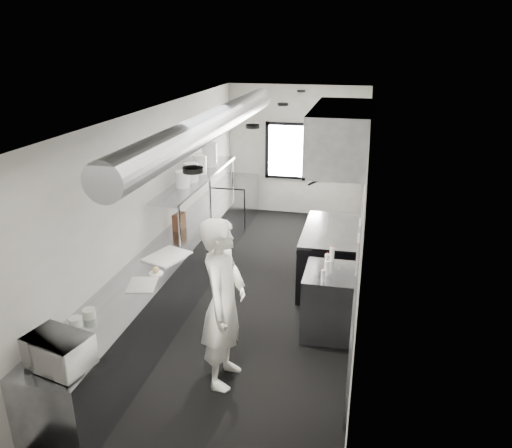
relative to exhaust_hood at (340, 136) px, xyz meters
The scene contains 35 objects.
floor 2.72m from the exhaust_hood, 147.45° to the right, with size 3.00×8.00×0.01m, color black.
ceiling 1.36m from the exhaust_hood, 147.45° to the right, with size 3.00×8.00×0.01m, color beige.
wall_back 3.62m from the exhaust_hood, 108.38° to the left, with size 3.00×0.02×2.80m, color beige.
wall_front 4.93m from the exhaust_hood, 103.13° to the right, with size 3.00×0.02×2.80m, color beige.
wall_left 2.87m from the exhaust_hood, 164.91° to the right, with size 0.02×8.00×2.80m, color beige.
wall_right 1.28m from the exhaust_hood, 60.05° to the right, with size 0.02×8.00×2.80m, color beige.
wall_cladding 1.92m from the exhaust_hood, 46.22° to the right, with size 0.03×5.50×1.10m, color gray.
hvac_duct 1.83m from the exhaust_hood, behind, with size 0.40×0.40×6.40m, color gray.
service_window 3.58m from the exhaust_hood, 108.57° to the left, with size 1.36×0.05×1.25m.
exhaust_hood is the anchor object (origin of this frame).
prep_counter 3.20m from the exhaust_hood, 151.89° to the right, with size 0.70×6.00×0.90m, color gray.
pass_shelf 2.46m from the exhaust_hood, behind, with size 0.45×3.00×0.68m.
range 1.92m from the exhaust_hood, behind, with size 0.88×1.60×0.94m.
bottle_station 2.39m from the exhaust_hood, 87.82° to the right, with size 0.65×0.80×0.90m, color gray.
far_work_table 3.88m from the exhaust_hood, 131.94° to the left, with size 0.70×1.20×0.90m, color gray.
notice_sheet_a 2.09m from the exhaust_hood, 78.88° to the right, with size 0.02×0.28×0.38m, color beige.
notice_sheet_b 2.43m from the exhaust_hood, 80.58° to the right, with size 0.02×0.28×0.38m, color beige.
line_cook 3.14m from the exhaust_hood, 111.03° to the right, with size 0.72×0.47×1.98m, color white.
microwave 4.66m from the exhaust_hood, 119.38° to the right, with size 0.52×0.40×0.31m, color silver.
deli_tub_a 4.15m from the exhaust_hood, 127.65° to the right, with size 0.14×0.14×0.10m, color #B0B7A9.
deli_tub_b 4.31m from the exhaust_hood, 126.63° to the right, with size 0.14×0.14×0.10m, color #B0B7A9.
newspaper 3.46m from the exhaust_hood, 133.37° to the right, with size 0.33×0.41×0.01m, color silver.
small_plate 3.23m from the exhaust_hood, 137.15° to the right, with size 0.18×0.18×0.02m, color white.
pastry 3.21m from the exhaust_hood, 137.15° to the right, with size 0.09×0.09×0.09m, color tan.
cutting_board 2.99m from the exhaust_hood, 146.42° to the right, with size 0.44×0.58×0.02m, color silver.
knife_block 2.77m from the exhaust_hood, 169.90° to the right, with size 0.11×0.24×0.26m, color #4E311B.
plate_stack_a 2.44m from the exhaust_hood, behind, with size 0.21×0.21×0.25m, color white.
plate_stack_b 2.39m from the exhaust_hood, behind, with size 0.23×0.23×0.30m, color white.
plate_stack_c 2.44m from the exhaust_hood, 168.72° to the left, with size 0.22×0.22×0.31m, color white.
plate_stack_d 2.59m from the exhaust_hood, 156.64° to the left, with size 0.26×0.26×0.40m, color white.
squeeze_bottle_a 2.21m from the exhaust_hood, 90.47° to the right, with size 0.05×0.05×0.16m, color silver.
squeeze_bottle_b 2.05m from the exhaust_hood, 89.55° to the right, with size 0.06×0.06×0.19m, color silver.
squeeze_bottle_c 2.02m from the exhaust_hood, 89.64° to the right, with size 0.05×0.05×0.16m, color silver.
squeeze_bottle_d 1.89m from the exhaust_hood, 90.23° to the right, with size 0.06×0.06×0.18m, color silver.
squeeze_bottle_e 1.75m from the exhaust_hood, 87.84° to the right, with size 0.06×0.06×0.19m, color silver.
Camera 1 is at (1.48, -6.45, 3.72)m, focal length 34.55 mm.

